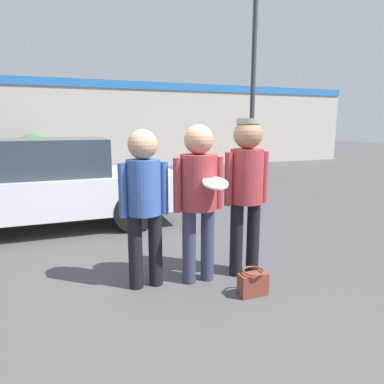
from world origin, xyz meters
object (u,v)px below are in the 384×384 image
object	(u,v)px
person_right	(247,182)
street_lamp	(265,27)
person_middle_with_frisbee	(199,189)
shrub	(34,155)
handbag	(253,283)
parked_car_near	(40,183)
person_left	(144,196)

from	to	relation	value
person_right	street_lamp	size ratio (longest dim) A/B	0.27
person_middle_with_frisbee	shrub	bearing A→B (deg)	103.35
shrub	handbag	xyz separation A→B (m)	(2.72, -10.28, -0.58)
person_right	street_lamp	distance (m)	5.97
street_lamp	person_right	bearing A→B (deg)	-123.22
person_right	street_lamp	bearing A→B (deg)	56.78
shrub	handbag	world-z (taller)	shrub
person_right	handbag	bearing A→B (deg)	-109.06
parked_car_near	handbag	distance (m)	4.09
person_left	person_middle_with_frisbee	bearing A→B (deg)	-8.02
shrub	handbag	size ratio (longest dim) A/B	4.74
person_middle_with_frisbee	parked_car_near	distance (m)	3.40
person_right	parked_car_near	world-z (taller)	person_right
person_middle_with_frisbee	handbag	distance (m)	1.13
person_right	handbag	xyz separation A→B (m)	(-0.18, -0.51, -0.97)
parked_car_near	shrub	size ratio (longest dim) A/B	3.21
person_left	shrub	xyz separation A→B (m)	(-1.74, 9.69, -0.30)
parked_car_near	street_lamp	distance (m)	6.31
person_left	shrub	distance (m)	9.85
person_middle_with_frisbee	person_right	xyz separation A→B (m)	(0.58, -0.00, 0.05)
person_left	person_right	xyz separation A→B (m)	(1.16, -0.09, 0.09)
handbag	person_left	bearing A→B (deg)	148.98
person_left	person_right	world-z (taller)	person_right
parked_car_near	shrub	distance (m)	6.90
person_middle_with_frisbee	street_lamp	world-z (taller)	street_lamp
person_left	street_lamp	bearing A→B (deg)	46.72
parked_car_near	handbag	world-z (taller)	parked_car_near
person_middle_with_frisbee	shrub	xyz separation A→B (m)	(-2.32, 9.77, -0.35)
street_lamp	handbag	size ratio (longest dim) A/B	22.15
person_left	handbag	world-z (taller)	person_left
person_right	shrub	distance (m)	10.20
person_left	shrub	size ratio (longest dim) A/B	1.19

